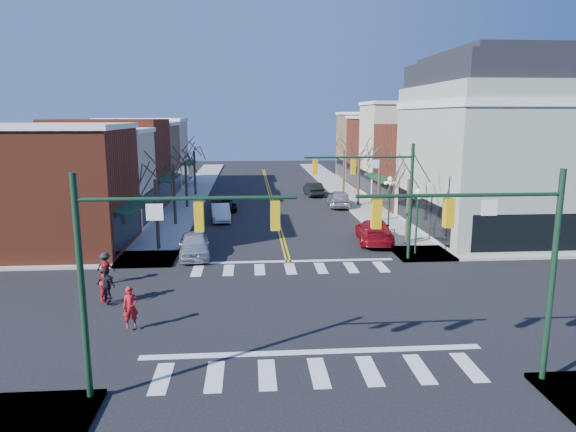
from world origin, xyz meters
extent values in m
plane|color=black|center=(0.00, 0.00, 0.00)|extent=(160.00, 160.00, 0.00)
cube|color=#9E9B93|center=(-8.75, 20.00, 0.07)|extent=(3.50, 70.00, 0.15)
cube|color=#9E9B93|center=(8.75, 20.00, 0.07)|extent=(3.50, 70.00, 0.15)
cube|color=maroon|center=(-15.50, 11.75, 4.00)|extent=(10.00, 8.50, 8.00)
cube|color=beige|center=(-15.50, 19.50, 3.75)|extent=(10.00, 7.00, 7.50)
cube|color=maroon|center=(-15.50, 27.50, 4.25)|extent=(10.00, 9.00, 8.50)
cube|color=#9A7A55|center=(-15.50, 35.75, 3.90)|extent=(10.00, 7.50, 7.80)
cube|color=beige|center=(-15.50, 43.50, 4.10)|extent=(10.00, 8.00, 8.20)
cube|color=maroon|center=(15.50, 25.75, 4.00)|extent=(10.00, 8.50, 8.00)
cube|color=beige|center=(15.50, 33.50, 5.00)|extent=(10.00, 7.00, 10.00)
cube|color=maroon|center=(15.50, 41.00, 4.25)|extent=(10.00, 8.00, 8.50)
cube|color=#9A7A55|center=(15.50, 49.00, 4.50)|extent=(10.00, 8.00, 9.00)
cube|color=#9CA790|center=(16.50, 14.50, 5.50)|extent=(12.00, 14.00, 11.00)
cube|color=white|center=(16.50, 14.50, 9.60)|extent=(12.25, 14.25, 0.50)
cube|color=black|center=(16.50, 14.50, 11.90)|extent=(11.40, 13.40, 1.80)
cube|color=black|center=(16.50, 14.50, 13.00)|extent=(9.80, 11.80, 0.60)
cylinder|color=#14331E|center=(-7.40, -7.40, 3.60)|extent=(0.20, 0.20, 7.20)
cylinder|color=#14331E|center=(-4.15, -7.40, 6.40)|extent=(6.50, 0.12, 0.12)
cube|color=gold|center=(-3.83, -7.40, 5.85)|extent=(0.28, 0.28, 0.90)
cube|color=gold|center=(-1.55, -7.40, 5.85)|extent=(0.28, 0.28, 0.90)
cylinder|color=#14331E|center=(7.40, -7.40, 3.60)|extent=(0.20, 0.20, 7.20)
cylinder|color=#14331E|center=(4.15, -7.40, 6.40)|extent=(6.50, 0.12, 0.12)
cube|color=gold|center=(3.83, -7.40, 5.85)|extent=(0.28, 0.28, 0.90)
cube|color=gold|center=(1.55, -7.40, 5.85)|extent=(0.28, 0.28, 0.90)
cylinder|color=#14331E|center=(7.40, 7.40, 3.60)|extent=(0.20, 0.20, 7.20)
cylinder|color=#14331E|center=(4.15, 7.40, 6.40)|extent=(6.50, 0.12, 0.12)
cube|color=gold|center=(3.83, 7.40, 5.85)|extent=(0.28, 0.28, 0.90)
cube|color=gold|center=(1.55, 7.40, 5.85)|extent=(0.28, 0.28, 0.90)
cylinder|color=#14331E|center=(8.20, 8.50, 2.00)|extent=(0.12, 0.12, 4.00)
sphere|color=white|center=(8.20, 8.50, 4.15)|extent=(0.36, 0.36, 0.36)
cylinder|color=#14331E|center=(8.20, 15.00, 2.00)|extent=(0.12, 0.12, 4.00)
sphere|color=white|center=(8.20, 15.00, 4.15)|extent=(0.36, 0.36, 0.36)
cylinder|color=#382B21|center=(-8.40, 11.00, 2.38)|extent=(0.24, 0.24, 4.76)
cylinder|color=#382B21|center=(-8.40, 19.00, 2.52)|extent=(0.24, 0.24, 5.04)
cylinder|color=#382B21|center=(-8.40, 27.00, 2.27)|extent=(0.24, 0.24, 4.55)
cylinder|color=#382B21|center=(-8.40, 35.00, 2.45)|extent=(0.24, 0.24, 4.90)
cylinder|color=#382B21|center=(8.40, 11.00, 2.31)|extent=(0.24, 0.24, 4.62)
cylinder|color=#382B21|center=(8.40, 19.00, 2.59)|extent=(0.24, 0.24, 5.18)
cylinder|color=#382B21|center=(8.40, 27.00, 2.42)|extent=(0.24, 0.24, 4.83)
cylinder|color=#382B21|center=(8.40, 35.00, 2.48)|extent=(0.24, 0.24, 4.97)
imported|color=silver|center=(-5.86, 9.26, 0.78)|extent=(2.33, 4.78, 1.57)
imported|color=silver|center=(-4.80, 20.57, 0.71)|extent=(1.94, 4.42, 1.41)
imported|color=black|center=(-4.80, 25.67, 0.67)|extent=(2.73, 5.06, 1.35)
imported|color=maroon|center=(6.40, 12.12, 0.82)|extent=(2.94, 5.89, 1.64)
imported|color=#B0B0B5|center=(6.40, 26.61, 0.84)|extent=(2.27, 5.05, 1.68)
imported|color=black|center=(4.80, 33.94, 0.75)|extent=(1.95, 4.65, 1.50)
imported|color=red|center=(-7.30, -2.03, 1.02)|extent=(0.75, 0.63, 1.74)
imported|color=red|center=(-9.10, 1.24, 1.09)|extent=(0.94, 1.08, 1.89)
imported|color=black|center=(-9.12, 1.01, 0.99)|extent=(1.06, 0.78, 1.67)
imported|color=black|center=(-10.00, 4.25, 0.94)|extent=(1.12, 0.78, 1.57)
camera|label=1|loc=(-2.30, -22.56, 8.80)|focal=32.00mm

